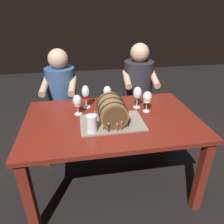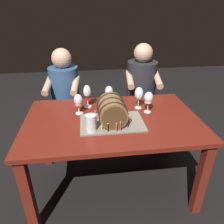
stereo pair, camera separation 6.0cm
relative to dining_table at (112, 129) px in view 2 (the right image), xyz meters
name	(u,v)px [view 2 (the right image)]	position (x,y,z in m)	size (l,w,h in m)	color
ground_plane	(112,183)	(0.00, 0.00, -0.63)	(8.00, 8.00, 0.00)	black
dining_table	(112,129)	(0.00, 0.00, 0.00)	(1.43, 0.90, 0.73)	maroon
barrel_cake	(112,112)	(-0.01, -0.08, 0.20)	(0.50, 0.33, 0.23)	gray
wine_glass_amber	(109,92)	(0.01, 0.29, 0.22)	(0.07, 0.07, 0.18)	white
wine_glass_red	(87,93)	(-0.19, 0.25, 0.24)	(0.07, 0.07, 0.21)	white
wine_glass_white	(149,98)	(0.32, 0.07, 0.23)	(0.08, 0.08, 0.19)	white
wine_glass_empty	(139,94)	(0.26, 0.17, 0.24)	(0.08, 0.08, 0.20)	white
wine_glass_rose	(78,101)	(-0.27, 0.12, 0.22)	(0.07, 0.07, 0.18)	white
beer_pint	(91,124)	(-0.18, -0.19, 0.17)	(0.08, 0.08, 0.14)	white
person_seated_left	(66,104)	(-0.44, 0.76, -0.09)	(0.39, 0.48, 1.17)	#1B2D46
person_seated_right	(140,98)	(0.44, 0.76, -0.07)	(0.40, 0.49, 1.20)	black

